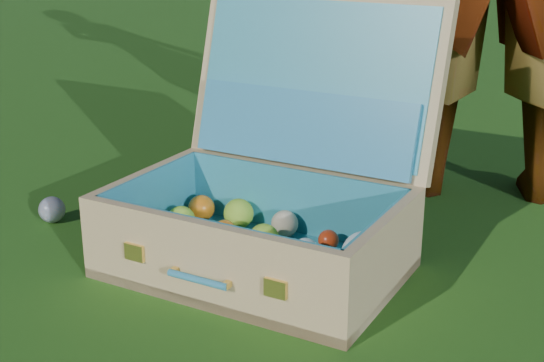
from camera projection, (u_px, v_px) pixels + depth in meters
The scene contains 3 objects.
ground at pixel (274, 273), 1.76m from camera, with size 60.00×60.00×0.00m, color #215114.
stray_ball at pixel (52, 210), 2.04m from camera, with size 0.07×0.07×0.07m, color teal.
suitcase at pixel (276, 190), 1.79m from camera, with size 0.69×0.65×0.61m.
Camera 1 is at (0.69, -1.44, 0.78)m, focal length 50.00 mm.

